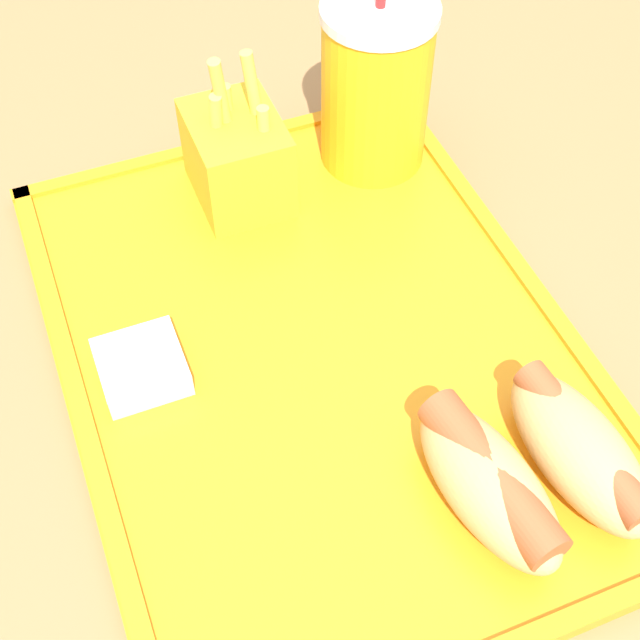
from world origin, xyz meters
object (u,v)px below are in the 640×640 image
hot_dog_far (579,450)px  sauce_cup_mayo (141,365)px  hot_dog_near (489,483)px  soda_cup (376,86)px  fries_carton (240,155)px

hot_dog_far → sauce_cup_mayo: 0.27m
hot_dog_near → soda_cup: bearing=168.2°
hot_dog_far → hot_dog_near: 0.06m
hot_dog_near → sauce_cup_mayo: (-0.16, -0.16, -0.02)m
fries_carton → sauce_cup_mayo: size_ratio=2.30×
hot_dog_far → sauce_cup_mayo: hot_dog_far is taller
hot_dog_far → fries_carton: (-0.30, -0.10, 0.01)m
hot_dog_near → sauce_cup_mayo: size_ratio=2.30×
soda_cup → fries_carton: 0.11m
fries_carton → sauce_cup_mayo: bearing=-39.8°
hot_dog_far → fries_carton: 0.32m
soda_cup → fries_carton: (0.00, -0.11, -0.03)m
soda_cup → sauce_cup_mayo: 0.27m
fries_carton → soda_cup: bearing=91.8°
hot_dog_far → sauce_cup_mayo: (-0.16, -0.22, -0.01)m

